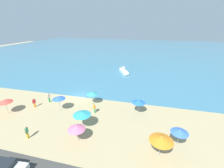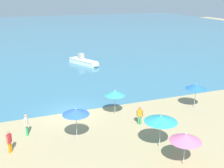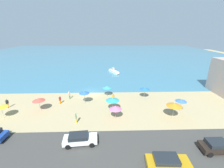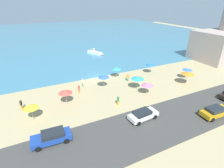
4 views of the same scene
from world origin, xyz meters
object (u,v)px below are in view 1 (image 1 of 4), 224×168
beach_umbrella_1 (82,114)px  beach_umbrella_2 (5,101)px  bather_0 (27,132)px  beach_umbrella_7 (161,139)px  beach_umbrella_5 (139,101)px  bather_3 (94,108)px  skiff_nearshore (124,71)px  bather_1 (34,102)px  beach_umbrella_8 (92,93)px  beach_umbrella_4 (76,128)px  beach_umbrella_0 (180,131)px  bather_2 (49,97)px  beach_umbrella_3 (59,98)px

beach_umbrella_1 → beach_umbrella_2: (-12.83, 0.46, -0.05)m
bather_0 → beach_umbrella_7: bearing=3.6°
beach_umbrella_5 → bather_3: 6.89m
beach_umbrella_5 → skiff_nearshore: size_ratio=0.43×
bather_1 → skiff_nearshore: (11.34, 22.18, -0.45)m
beach_umbrella_5 → bather_0: 15.37m
beach_umbrella_5 → beach_umbrella_8: 7.93m
beach_umbrella_8 → bather_0: beach_umbrella_8 is taller
bather_0 → skiff_nearshore: 29.53m
beach_umbrella_8 → beach_umbrella_4: bearing=-81.1°
beach_umbrella_2 → bather_3: beach_umbrella_2 is taller
beach_umbrella_5 → bather_1: size_ratio=1.45×
beach_umbrella_8 → skiff_nearshore: 19.12m
bather_1 → bather_3: size_ratio=1.03×
beach_umbrella_1 → beach_umbrella_7: beach_umbrella_7 is taller
beach_umbrella_5 → bather_1: 17.13m
beach_umbrella_7 → beach_umbrella_5: bearing=110.1°
beach_umbrella_0 → bather_1: beach_umbrella_0 is taller
beach_umbrella_0 → skiff_nearshore: 27.84m
beach_umbrella_0 → skiff_nearshore: size_ratio=0.42×
beach_umbrella_0 → bather_2: beach_umbrella_0 is taller
beach_umbrella_1 → skiff_nearshore: (1.28, 25.21, -1.74)m
bather_2 → beach_umbrella_5: bearing=0.5°
bather_0 → beach_umbrella_0: bearing=9.6°
beach_umbrella_1 → beach_umbrella_2: size_ratio=1.00×
beach_umbrella_5 → bather_0: size_ratio=1.37×
beach_umbrella_0 → beach_umbrella_8: 14.47m
bather_0 → bather_3: 9.40m
beach_umbrella_0 → beach_umbrella_8: bearing=151.9°
beach_umbrella_0 → beach_umbrella_5: 7.59m
beach_umbrella_8 → bather_1: size_ratio=1.45×
beach_umbrella_7 → bather_1: (-19.78, 5.52, -1.44)m
bather_2 → beach_umbrella_7: bearing=-22.5°
beach_umbrella_7 → beach_umbrella_4: bearing=179.6°
beach_umbrella_7 → bather_2: size_ratio=1.50×
beach_umbrella_3 → beach_umbrella_4: (5.69, -5.51, -0.37)m
beach_umbrella_7 → beach_umbrella_1: bearing=165.6°
beach_umbrella_0 → bather_3: size_ratio=1.47×
beach_umbrella_4 → bather_0: (-6.09, -1.05, -0.94)m
beach_umbrella_4 → beach_umbrella_5: beach_umbrella_5 is taller
bather_1 → beach_umbrella_4: bearing=-27.6°
beach_umbrella_3 → beach_umbrella_8: (4.33, 3.21, -0.19)m
beach_umbrella_5 → bather_2: (-15.63, -0.13, -1.09)m
beach_umbrella_5 → beach_umbrella_7: (2.83, -7.77, 0.28)m
beach_umbrella_8 → bather_3: beach_umbrella_8 is taller
beach_umbrella_1 → bather_1: size_ratio=1.50×
beach_umbrella_2 → bather_0: 8.22m
beach_umbrella_0 → bather_3: (-11.52, 4.30, -1.21)m
beach_umbrella_1 → beach_umbrella_2: 12.83m
skiff_nearshore → beach_umbrella_4: bearing=-91.9°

